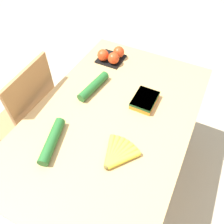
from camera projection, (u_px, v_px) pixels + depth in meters
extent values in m
plane|color=#B7A88E|center=(112.00, 175.00, 1.82)|extent=(12.00, 12.00, 0.00)
cube|color=tan|center=(112.00, 117.00, 1.24)|extent=(1.34, 0.86, 0.03)
cylinder|color=tan|center=(186.00, 111.00, 1.78)|extent=(0.06, 0.06, 0.75)
cylinder|color=tan|center=(9.00, 208.00, 1.29)|extent=(0.06, 0.06, 0.75)
cylinder|color=tan|center=(106.00, 84.00, 2.00)|extent=(0.06, 0.06, 0.75)
cube|color=#A87547|center=(24.00, 120.00, 1.62)|extent=(0.45, 0.43, 0.03)
cube|color=#A87547|center=(36.00, 103.00, 1.37)|extent=(0.39, 0.05, 0.51)
cylinder|color=#A87547|center=(29.00, 116.00, 1.95)|extent=(0.04, 0.04, 0.44)
cylinder|color=#A87547|center=(1.00, 148.00, 1.73)|extent=(0.04, 0.04, 0.44)
cylinder|color=#A87547|center=(62.00, 128.00, 1.86)|extent=(0.04, 0.04, 0.44)
cylinder|color=#A87547|center=(37.00, 163.00, 1.65)|extent=(0.04, 0.04, 0.44)
sphere|color=brown|center=(107.00, 167.00, 1.01)|extent=(0.03, 0.03, 0.03)
cylinder|color=yellow|center=(124.00, 159.00, 1.03)|extent=(0.16, 0.13, 0.03)
cylinder|color=yellow|center=(122.00, 157.00, 1.04)|extent=(0.17, 0.11, 0.03)
cylinder|color=yellow|center=(120.00, 155.00, 1.05)|extent=(0.17, 0.09, 0.03)
cylinder|color=yellow|center=(118.00, 154.00, 1.05)|extent=(0.18, 0.06, 0.03)
cylinder|color=yellow|center=(116.00, 152.00, 1.06)|extent=(0.17, 0.03, 0.03)
cylinder|color=yellow|center=(113.00, 151.00, 1.06)|extent=(0.18, 0.06, 0.03)
cylinder|color=yellow|center=(110.00, 151.00, 1.06)|extent=(0.17, 0.08, 0.03)
cube|color=black|center=(111.00, 59.00, 1.56)|extent=(0.17, 0.17, 0.01)
sphere|color=red|center=(114.00, 58.00, 1.49)|extent=(0.08, 0.08, 0.08)
sphere|color=red|center=(119.00, 52.00, 1.54)|extent=(0.08, 0.08, 0.08)
sphere|color=red|center=(103.00, 55.00, 1.52)|extent=(0.08, 0.08, 0.08)
cube|color=orange|center=(145.00, 100.00, 1.28)|extent=(0.17, 0.13, 0.04)
cube|color=#19471E|center=(145.00, 99.00, 1.27)|extent=(0.17, 0.13, 0.01)
cylinder|color=#236028|center=(52.00, 141.00, 1.09)|extent=(0.26, 0.13, 0.05)
cylinder|color=#236028|center=(94.00, 86.00, 1.35)|extent=(0.26, 0.08, 0.05)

